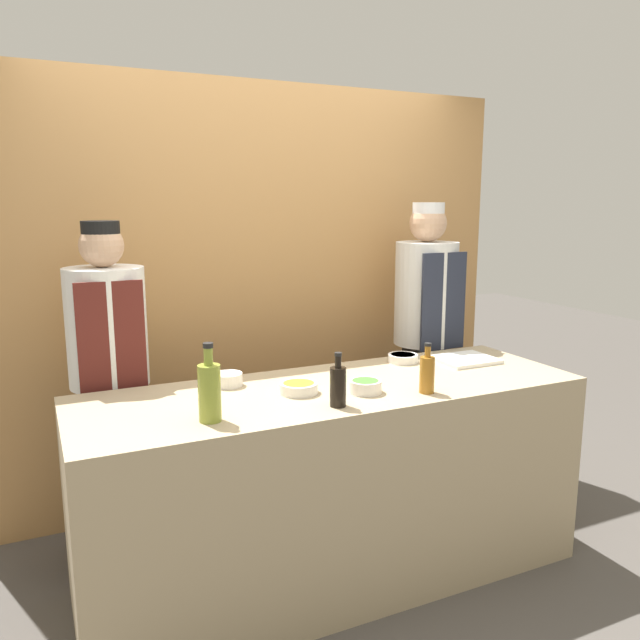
{
  "coord_description": "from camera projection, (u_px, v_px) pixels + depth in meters",
  "views": [
    {
      "loc": [
        -1.2,
        -2.41,
        1.74
      ],
      "look_at": [
        0.0,
        0.15,
        1.21
      ],
      "focal_mm": 35.0,
      "sensor_mm": 36.0,
      "label": 1
    }
  ],
  "objects": [
    {
      "name": "counter",
      "position": [
        334.0,
        483.0,
        2.88
      ],
      "size": [
        2.29,
        0.75,
        0.93
      ],
      "color": "tan",
      "rests_on": "ground_plane"
    },
    {
      "name": "bottle_oil",
      "position": [
        210.0,
        391.0,
        2.34
      ],
      "size": [
        0.09,
        0.09,
        0.3
      ],
      "color": "olive",
      "rests_on": "counter"
    },
    {
      "name": "cabinet_wall",
      "position": [
        256.0,
        296.0,
        3.67
      ],
      "size": [
        3.11,
        0.18,
        2.4
      ],
      "color": "#B7844C",
      "rests_on": "ground_plane"
    },
    {
      "name": "sauce_bowl_brown",
      "position": [
        403.0,
        358.0,
        3.22
      ],
      "size": [
        0.15,
        0.15,
        0.04
      ],
      "color": "white",
      "rests_on": "counter"
    },
    {
      "name": "sauce_bowl_purple",
      "position": [
        228.0,
        379.0,
        2.81
      ],
      "size": [
        0.13,
        0.13,
        0.06
      ],
      "color": "white",
      "rests_on": "counter"
    },
    {
      "name": "chef_right",
      "position": [
        425.0,
        339.0,
        3.69
      ],
      "size": [
        0.36,
        0.36,
        1.74
      ],
      "color": "#28282D",
      "rests_on": "ground_plane"
    },
    {
      "name": "ground_plane",
      "position": [
        333.0,
        574.0,
        2.97
      ],
      "size": [
        14.0,
        14.0,
        0.0
      ],
      "primitive_type": "plane",
      "color": "#4C4742"
    },
    {
      "name": "cutting_board",
      "position": [
        465.0,
        360.0,
        3.24
      ],
      "size": [
        0.29,
        0.26,
        0.02
      ],
      "color": "white",
      "rests_on": "counter"
    },
    {
      "name": "bottle_amber",
      "position": [
        427.0,
        373.0,
        2.7
      ],
      "size": [
        0.07,
        0.07,
        0.22
      ],
      "color": "#9E661E",
      "rests_on": "counter"
    },
    {
      "name": "sauce_bowl_green",
      "position": [
        365.0,
        386.0,
        2.71
      ],
      "size": [
        0.14,
        0.14,
        0.05
      ],
      "color": "white",
      "rests_on": "counter"
    },
    {
      "name": "chef_left",
      "position": [
        110.0,
        383.0,
        2.95
      ],
      "size": [
        0.36,
        0.36,
        1.66
      ],
      "color": "#28282D",
      "rests_on": "ground_plane"
    },
    {
      "name": "sauce_bowl_yellow",
      "position": [
        299.0,
        387.0,
        2.7
      ],
      "size": [
        0.17,
        0.17,
        0.05
      ],
      "color": "white",
      "rests_on": "counter"
    },
    {
      "name": "bottle_soy",
      "position": [
        338.0,
        385.0,
        2.52
      ],
      "size": [
        0.07,
        0.07,
        0.22
      ],
      "color": "black",
      "rests_on": "counter"
    }
  ]
}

